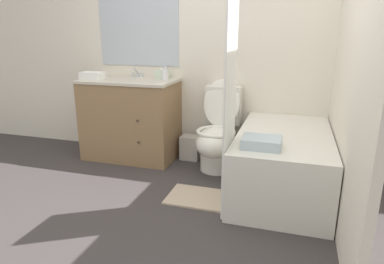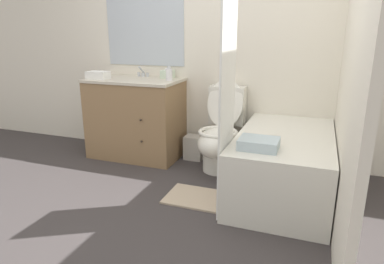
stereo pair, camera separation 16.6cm
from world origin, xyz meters
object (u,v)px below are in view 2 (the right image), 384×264
at_px(hand_towel_folded, 98,75).
at_px(tissue_box, 168,74).
at_px(vanity_cabinet, 136,117).
at_px(sink_faucet, 143,73).
at_px(soap_dispenser, 169,74).
at_px(bath_towel_folded, 259,144).
at_px(bathtub, 284,164).
at_px(wastebasket, 194,147).
at_px(bath_mat, 200,198).
at_px(toilet, 221,136).

bearing_deg(hand_towel_folded, tissue_box, 26.66).
bearing_deg(tissue_box, hand_towel_folded, -153.34).
xyz_separation_m(vanity_cabinet, sink_faucet, (-0.00, 0.20, 0.46)).
height_order(soap_dispenser, bath_towel_folded, soap_dispenser).
distance_m(bathtub, wastebasket, 1.15).
bearing_deg(vanity_cabinet, wastebasket, 10.30).
relative_size(vanity_cabinet, bathtub, 0.73).
xyz_separation_m(bathtub, bath_mat, (-0.64, -0.37, -0.26)).
xyz_separation_m(sink_faucet, hand_towel_folded, (-0.35, -0.35, 0.01)).
relative_size(sink_faucet, bath_mat, 0.25).
distance_m(hand_towel_folded, bath_mat, 1.76).
relative_size(sink_faucet, bath_towel_folded, 0.49).
relative_size(toilet, bathtub, 0.65).
relative_size(wastebasket, bath_towel_folded, 0.91).
distance_m(toilet, wastebasket, 0.46).
relative_size(hand_towel_folded, bath_towel_folded, 0.80).
bearing_deg(toilet, bath_towel_folded, -56.87).
relative_size(bathtub, soap_dispenser, 9.22).
relative_size(vanity_cabinet, toilet, 1.12).
bearing_deg(wastebasket, toilet, -28.58).
bearing_deg(bathtub, bath_mat, -149.97).
distance_m(toilet, bath_towel_folded, 0.95).
height_order(wastebasket, tissue_box, tissue_box).
bearing_deg(soap_dispenser, toilet, -7.95).
xyz_separation_m(toilet, hand_towel_folded, (-1.35, -0.08, 0.56)).
xyz_separation_m(toilet, soap_dispenser, (-0.59, 0.08, 0.59)).
bearing_deg(vanity_cabinet, bathtub, -13.65).
bearing_deg(sink_faucet, hand_towel_folded, -134.84).
xyz_separation_m(sink_faucet, soap_dispenser, (0.41, -0.19, 0.03)).
bearing_deg(vanity_cabinet, bath_towel_folded, -29.30).
bearing_deg(bath_towel_folded, bath_mat, 171.42).
bearing_deg(toilet, soap_dispenser, 172.05).
bearing_deg(bath_mat, vanity_cabinet, 142.96).
distance_m(vanity_cabinet, bath_mat, 1.36).
relative_size(sink_faucet, wastebasket, 0.54).
bearing_deg(bath_towel_folded, tissue_box, 139.23).
relative_size(wastebasket, bath_mat, 0.46).
relative_size(sink_faucet, tissue_box, 1.10).
bearing_deg(toilet, wastebasket, 151.42).
height_order(sink_faucet, hand_towel_folded, sink_faucet).
bearing_deg(tissue_box, toilet, -20.36).
xyz_separation_m(bathtub, wastebasket, (-1.01, 0.52, -0.14)).
distance_m(bathtub, bath_towel_folded, 0.56).
relative_size(bathtub, bath_mat, 2.42).
height_order(vanity_cabinet, wastebasket, vanity_cabinet).
bearing_deg(bathtub, hand_towel_folded, 172.90).
xyz_separation_m(toilet, wastebasket, (-0.35, 0.19, -0.23)).
relative_size(toilet, bath_towel_folded, 3.15).
distance_m(bath_towel_folded, bath_mat, 0.75).
bearing_deg(sink_faucet, bath_mat, -43.54).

